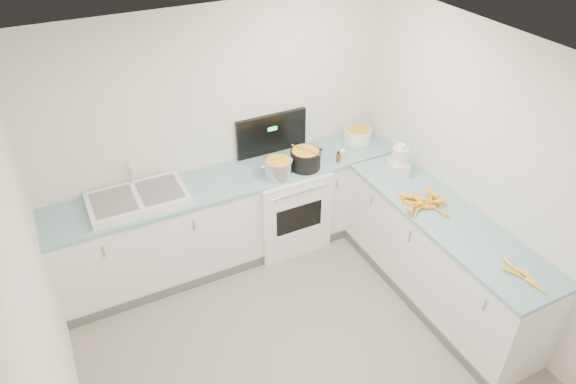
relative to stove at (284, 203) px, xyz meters
name	(u,v)px	position (x,y,z in m)	size (l,w,h in m)	color
floor	(315,374)	(-0.55, -1.69, -0.47)	(3.50, 4.00, 0.00)	gray
ceiling	(329,90)	(-0.55, -1.69, 2.03)	(3.50, 4.00, 0.00)	silver
wall_back	(219,136)	(-0.55, 0.31, 0.78)	(3.50, 2.50, 0.00)	silver
wall_left	(47,357)	(-2.30, -1.69, 0.78)	(4.00, 2.50, 0.00)	silver
wall_right	(509,195)	(1.20, -1.69, 0.78)	(4.00, 2.50, 0.00)	silver
counter_back	(235,216)	(-0.55, 0.01, 0.00)	(3.50, 0.62, 0.94)	white
counter_right	(439,256)	(0.90, -1.39, 0.00)	(0.62, 2.20, 0.94)	white
stove	(284,203)	(0.00, 0.00, 0.00)	(0.76, 0.65, 1.36)	white
sink	(138,199)	(-1.45, 0.02, 0.50)	(0.86, 0.52, 0.31)	white
steel_pot	(278,169)	(-0.14, -0.16, 0.55)	(0.27, 0.27, 0.20)	silver
black_pot	(305,160)	(0.16, -0.14, 0.55)	(0.30, 0.30, 0.21)	black
wooden_spoon	(306,150)	(0.16, -0.14, 0.67)	(0.01, 0.01, 0.33)	#AD7A47
mixing_bowl	(358,135)	(0.92, 0.09, 0.53)	(0.29, 0.29, 0.13)	white
extract_bottle	(338,158)	(0.51, -0.19, 0.51)	(0.04, 0.04, 0.10)	#593319
spice_jar	(342,156)	(0.57, -0.17, 0.51)	(0.05, 0.05, 0.09)	#E5B266
food_processor	(399,162)	(0.90, -0.65, 0.61)	(0.21, 0.23, 0.33)	white
carrot_pile	(423,202)	(0.79, -1.17, 0.50)	(0.44, 0.46, 0.09)	#FFAE1F
peeled_carrots	(525,276)	(0.89, -2.23, 0.49)	(0.15, 0.44, 0.04)	yellow
peelings	(116,202)	(-1.64, 0.00, 0.54)	(0.24, 0.20, 0.01)	tan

